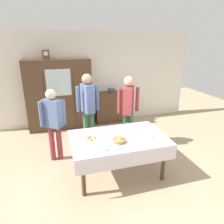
{
  "coord_description": "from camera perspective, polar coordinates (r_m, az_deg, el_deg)",
  "views": [
    {
      "loc": [
        -1.05,
        -3.36,
        2.42
      ],
      "look_at": [
        0.0,
        0.2,
        1.12
      ],
      "focal_mm": 32.58,
      "sensor_mm": 36.0,
      "label": 1
    }
  ],
  "objects": [
    {
      "name": "ground_plane",
      "position": [
        4.27,
        0.79,
        -15.18
      ],
      "size": [
        12.0,
        12.0,
        0.0
      ],
      "primitive_type": "plane",
      "color": "tan",
      "rests_on": "ground"
    },
    {
      "name": "back_wall",
      "position": [
        6.19,
        -6.52,
        9.28
      ],
      "size": [
        6.4,
        0.1,
        2.7
      ],
      "primitive_type": "cube",
      "color": "silver",
      "rests_on": "ground"
    },
    {
      "name": "dining_table",
      "position": [
        3.73,
        1.92,
        -8.63
      ],
      "size": [
        1.72,
        1.11,
        0.77
      ],
      "color": "#4C3321",
      "rests_on": "ground"
    },
    {
      "name": "wall_cabinet",
      "position": [
        5.89,
        -14.52,
        4.62
      ],
      "size": [
        1.77,
        0.46,
        1.97
      ],
      "color": "#4C3321",
      "rests_on": "ground"
    },
    {
      "name": "mantel_clock",
      "position": [
        5.72,
        -18.06,
        15.1
      ],
      "size": [
        0.18,
        0.11,
        0.24
      ],
      "color": "brown",
      "rests_on": "wall_cabinet"
    },
    {
      "name": "bookshelf_low",
      "position": [
        6.31,
        -0.12,
        1.39
      ],
      "size": [
        1.0,
        0.35,
        0.95
      ],
      "color": "#4C3321",
      "rests_on": "ground"
    },
    {
      "name": "book_stack",
      "position": [
        6.17,
        -0.12,
        6.09
      ],
      "size": [
        0.14,
        0.21,
        0.11
      ],
      "color": "#2D5184",
      "rests_on": "bookshelf_low"
    },
    {
      "name": "tea_cup_back_edge",
      "position": [
        3.75,
        5.06,
        -6.42
      ],
      "size": [
        0.13,
        0.13,
        0.06
      ],
      "color": "white",
      "rests_on": "dining_table"
    },
    {
      "name": "tea_cup_far_right",
      "position": [
        4.27,
        9.22,
        -3.32
      ],
      "size": [
        0.13,
        0.13,
        0.06
      ],
      "color": "white",
      "rests_on": "dining_table"
    },
    {
      "name": "tea_cup_near_left",
      "position": [
        3.27,
        -2.02,
        -10.5
      ],
      "size": [
        0.13,
        0.13,
        0.06
      ],
      "color": "white",
      "rests_on": "dining_table"
    },
    {
      "name": "tea_cup_near_right",
      "position": [
        3.74,
        10.75,
        -6.8
      ],
      "size": [
        0.13,
        0.13,
        0.06
      ],
      "color": "white",
      "rests_on": "dining_table"
    },
    {
      "name": "tea_cup_mid_left",
      "position": [
        3.9,
        -6.1,
        -5.45
      ],
      "size": [
        0.13,
        0.13,
        0.06
      ],
      "color": "white",
      "rests_on": "dining_table"
    },
    {
      "name": "tea_cup_front_edge",
      "position": [
        3.96,
        5.46,
        -4.97
      ],
      "size": [
        0.13,
        0.13,
        0.06
      ],
      "color": "white",
      "rests_on": "dining_table"
    },
    {
      "name": "bread_basket",
      "position": [
        3.54,
        2.07,
        -7.9
      ],
      "size": [
        0.24,
        0.24,
        0.16
      ],
      "color": "#9E7542",
      "rests_on": "dining_table"
    },
    {
      "name": "pastry_plate",
      "position": [
        3.65,
        -5.93,
        -7.44
      ],
      "size": [
        0.28,
        0.28,
        0.05
      ],
      "color": "white",
      "rests_on": "dining_table"
    },
    {
      "name": "spoon_near_right",
      "position": [
        3.64,
        6.52,
        -7.72
      ],
      "size": [
        0.12,
        0.02,
        0.01
      ],
      "color": "silver",
      "rests_on": "dining_table"
    },
    {
      "name": "spoon_far_left",
      "position": [
        4.0,
        3.21,
        -5.02
      ],
      "size": [
        0.12,
        0.02,
        0.01
      ],
      "color": "silver",
      "rests_on": "dining_table"
    },
    {
      "name": "spoon_mid_right",
      "position": [
        4.0,
        -2.79,
        -5.04
      ],
      "size": [
        0.12,
        0.02,
        0.01
      ],
      "color": "silver",
      "rests_on": "dining_table"
    },
    {
      "name": "person_by_cabinet",
      "position": [
        4.28,
        -16.18,
        -1.84
      ],
      "size": [
        0.52,
        0.38,
        1.54
      ],
      "color": "#933338",
      "rests_on": "ground"
    },
    {
      "name": "person_near_right_end",
      "position": [
        4.66,
        4.56,
        1.96
      ],
      "size": [
        0.52,
        0.41,
        1.69
      ],
      "color": "#33704C",
      "rests_on": "ground"
    },
    {
      "name": "person_behind_table_right",
      "position": [
        4.67,
        -6.79,
        2.41
      ],
      "size": [
        0.52,
        0.4,
        1.75
      ],
      "color": "#33704C",
      "rests_on": "ground"
    }
  ]
}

